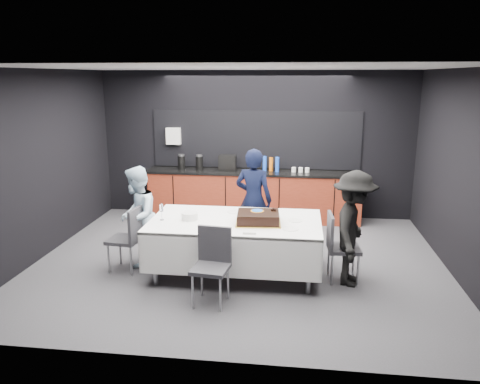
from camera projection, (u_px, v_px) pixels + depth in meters
name	position (u px, v px, depth m)	size (l,w,h in m)	color
ground	(239.00, 262.00, 6.96)	(6.00, 6.00, 0.00)	#444349
room_shell	(239.00, 137.00, 6.51)	(6.04, 5.04, 2.82)	white
kitchenette	(253.00, 191.00, 8.96)	(4.10, 0.64, 2.05)	maroon
party_table	(235.00, 230.00, 6.42)	(2.32, 1.32, 0.78)	#99999E
cake_assembly	(258.00, 218.00, 6.24)	(0.63, 0.53, 0.18)	gold
plate_stack	(190.00, 216.00, 6.39)	(0.22, 0.22, 0.10)	white
loose_plate_near	(210.00, 228.00, 6.03)	(0.20, 0.20, 0.01)	white
loose_plate_right_a	(295.00, 220.00, 6.35)	(0.20, 0.20, 0.01)	white
loose_plate_right_b	(291.00, 229.00, 6.01)	(0.21, 0.21, 0.01)	white
loose_plate_far	(235.00, 212.00, 6.76)	(0.22, 0.22, 0.01)	white
fork_pile	(250.00, 232.00, 5.84)	(0.17, 0.10, 0.03)	white
champagne_flute	(161.00, 209.00, 6.35)	(0.06, 0.06, 0.22)	white
chair_left	(129.00, 235.00, 6.54)	(0.46, 0.46, 0.92)	#313036
chair_right	(338.00, 242.00, 6.23)	(0.45, 0.45, 0.92)	#313036
chair_near	(212.00, 260.00, 5.64)	(0.47, 0.47, 0.92)	#313036
person_center	(254.00, 200.00, 7.31)	(0.59, 0.39, 1.62)	black
person_left	(137.00, 216.00, 6.74)	(0.70, 0.55, 1.45)	silver
person_right	(353.00, 229.00, 6.07)	(0.99, 0.57, 1.53)	black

